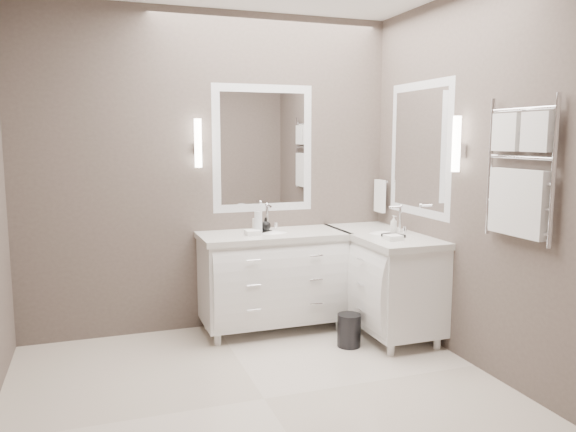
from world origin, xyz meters
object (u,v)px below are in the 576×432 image
object	(u,v)px
waste_bin	(349,330)
vanity_right	(382,275)
towel_ladder	(519,179)
vanity_back	(273,275)

from	to	relation	value
waste_bin	vanity_right	bearing A→B (deg)	30.46
towel_ladder	waste_bin	bearing A→B (deg)	121.78
vanity_back	vanity_right	world-z (taller)	same
vanity_back	vanity_right	size ratio (longest dim) A/B	1.00
vanity_right	waste_bin	size ratio (longest dim) A/B	4.74
vanity_right	waste_bin	bearing A→B (deg)	-149.54
vanity_back	vanity_right	xyz separation A→B (m)	(0.88, -0.33, 0.00)
vanity_back	waste_bin	bearing A→B (deg)	-51.95
vanity_right	waste_bin	xyz separation A→B (m)	(-0.43, -0.25, -0.35)
vanity_right	towel_ladder	size ratio (longest dim) A/B	1.38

